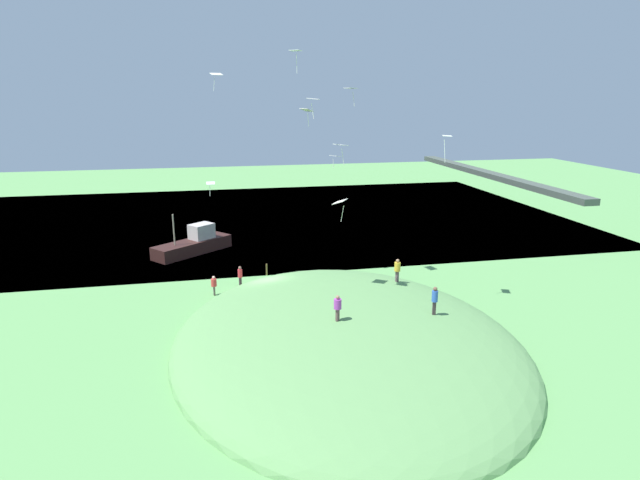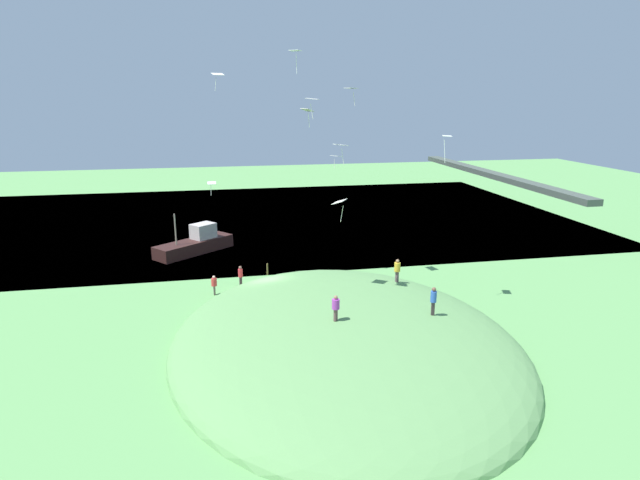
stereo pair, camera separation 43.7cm
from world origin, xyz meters
name	(u,v)px [view 1 (the left image)]	position (x,y,z in m)	size (l,w,h in m)	color
ground_plane	(266,294)	(0.00, 0.00, 0.00)	(160.00, 160.00, 0.00)	#5E9A54
lake_water	(242,220)	(-27.18, 0.00, -0.20)	(45.38, 80.00, 0.40)	#3E5588
grass_hill	(346,344)	(9.67, 3.90, 0.00)	(26.80, 21.22, 4.24)	#609454
bridge_deck_far	(489,174)	(-27.18, 33.45, 4.60)	(40.84, 1.80, 0.70)	#424D45
boat_on_lake	(194,244)	(-12.93, -5.58, 0.87)	(6.93, 7.70, 4.21)	#321A17
person_on_hilltop	(338,305)	(10.75, 3.10, 3.08)	(0.63, 0.63, 1.57)	brown
person_walking_path	(435,297)	(10.43, 9.28, 2.98)	(0.40, 0.40, 1.81)	#3D2F32
person_near_shore	(214,283)	(-0.59, -3.88, 0.97)	(0.48, 0.48, 1.57)	brown
person_watching_kites	(240,274)	(-2.09, -1.79, 1.10)	(0.46, 0.46, 1.73)	#3E2930
person_with_child	(397,268)	(3.36, 9.44, 2.61)	(0.59, 0.59, 1.76)	#5C474B
kite_0	(313,99)	(5.52, 2.71, 14.63)	(1.26, 1.04, 1.26)	silver
kite_1	(335,156)	(-8.52, 7.48, 9.56)	(1.15, 1.06, 1.16)	silver
kite_2	(447,138)	(4.64, 12.14, 12.11)	(1.04, 0.89, 1.83)	white
kite_3	(340,202)	(4.24, 4.81, 7.87)	(1.42, 1.29, 1.59)	white
kite_4	(307,111)	(-3.28, 3.93, 13.74)	(1.19, 1.04, 1.48)	white
kite_5	(216,75)	(-10.20, -2.74, 16.63)	(0.98, 1.19, 1.53)	silver
kite_6	(211,184)	(-7.46, -3.72, 7.58)	(0.50, 0.73, 1.21)	white
kite_7	(341,146)	(1.51, 5.52, 11.42)	(1.21, 1.01, 1.48)	white
kite_8	(351,89)	(-1.73, 7.07, 15.38)	(1.23, 0.98, 1.35)	silver
kite_9	(296,52)	(2.42, 2.17, 17.62)	(0.89, 0.92, 1.47)	white
mooring_post	(267,270)	(-4.57, 0.60, 0.51)	(0.14, 0.14, 1.01)	brown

